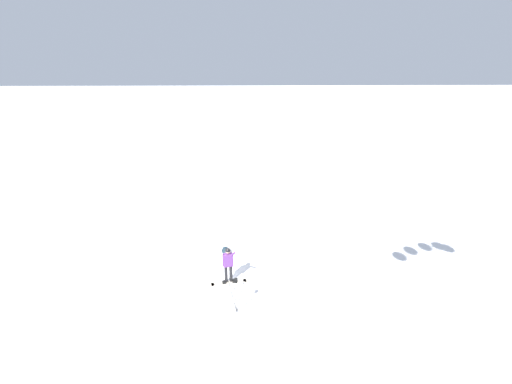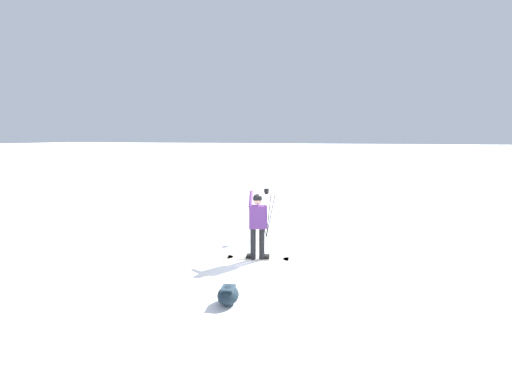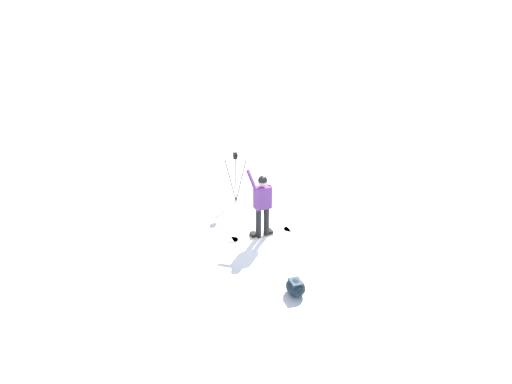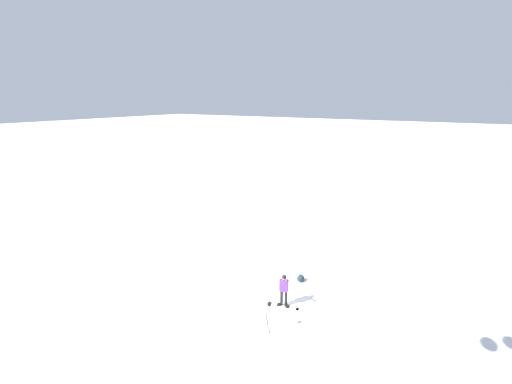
{
  "view_description": "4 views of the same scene",
  "coord_description": "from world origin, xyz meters",
  "px_view_note": "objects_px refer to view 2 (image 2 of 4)",
  "views": [
    {
      "loc": [
        -0.99,
        14.51,
        9.2
      ],
      "look_at": [
        -1.39,
        3.92,
        5.49
      ],
      "focal_mm": 26.0,
      "sensor_mm": 36.0,
      "label": 1
    },
    {
      "loc": [
        2.42,
        -8.4,
        3.08
      ],
      "look_at": [
        -0.54,
        0.86,
        1.63
      ],
      "focal_mm": 26.28,
      "sensor_mm": 36.0,
      "label": 2
    },
    {
      "loc": [
        -2.51,
        -11.35,
        6.69
      ],
      "look_at": [
        -0.43,
        0.49,
        1.16
      ],
      "focal_mm": 37.1,
      "sensor_mm": 36.0,
      "label": 3
    },
    {
      "loc": [
        -6.76,
        13.49,
        9.84
      ],
      "look_at": [
        -1.76,
        5.26,
        7.18
      ],
      "focal_mm": 23.93,
      "sensor_mm": 36.0,
      "label": 4
    }
  ],
  "objects_px": {
    "snowboard": "(258,258)",
    "camera_tripod": "(267,203)",
    "gear_bag_large": "(228,295)",
    "snowboarder": "(258,220)"
  },
  "relations": [
    {
      "from": "snowboarder",
      "to": "snowboard",
      "type": "xyz_separation_m",
      "value": [
        -0.01,
        0.07,
        -1.0
      ]
    },
    {
      "from": "snowboard",
      "to": "camera_tripod",
      "type": "relative_size",
      "value": 1.2
    },
    {
      "from": "snowboarder",
      "to": "snowboard",
      "type": "height_order",
      "value": "snowboarder"
    },
    {
      "from": "snowboard",
      "to": "camera_tripod",
      "type": "distance_m",
      "value": 2.34
    },
    {
      "from": "snowboarder",
      "to": "camera_tripod",
      "type": "distance_m",
      "value": 2.17
    },
    {
      "from": "gear_bag_large",
      "to": "snowboarder",
      "type": "bearing_deg",
      "value": 95.3
    },
    {
      "from": "snowboard",
      "to": "camera_tripod",
      "type": "height_order",
      "value": "camera_tripod"
    },
    {
      "from": "snowboarder",
      "to": "camera_tripod",
      "type": "xyz_separation_m",
      "value": [
        -0.38,
        2.14,
        0.04
      ]
    },
    {
      "from": "snowboard",
      "to": "camera_tripod",
      "type": "xyz_separation_m",
      "value": [
        -0.37,
        2.07,
        1.04
      ]
    },
    {
      "from": "gear_bag_large",
      "to": "camera_tripod",
      "type": "xyz_separation_m",
      "value": [
        -0.61,
        4.71,
        0.88
      ]
    }
  ]
}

